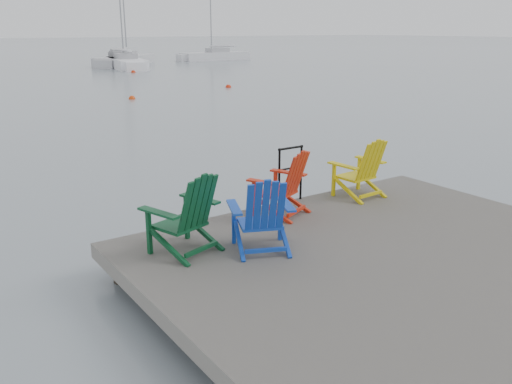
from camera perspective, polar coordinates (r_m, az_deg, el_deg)
ground at (r=7.17m, az=14.18°, el=-10.06°), size 400.00×400.00×0.00m
dock at (r=7.02m, az=14.38°, el=-7.53°), size 6.00×5.00×1.40m
handrail at (r=8.64m, az=3.64°, el=2.46°), size 0.48×0.04×0.90m
chair_green at (r=6.68m, az=-7.31°, el=-2.20°), size 0.97×0.92×1.03m
chair_blue at (r=6.68m, az=0.65°, el=-2.30°), size 0.95×0.91×0.98m
chair_red at (r=8.00m, az=2.94°, el=0.96°), size 0.95×0.91×0.98m
chair_yellow at (r=9.03m, az=11.08°, el=2.50°), size 0.82×0.76×0.98m
sailboat_near at (r=47.79m, az=-13.61°, el=13.00°), size 3.73×8.65×11.59m
sailboat_mid at (r=51.70m, az=-13.60°, el=13.26°), size 7.98×8.40×12.61m
sailboat_far at (r=58.13m, az=-4.35°, el=14.02°), size 7.42×2.34×10.24m
buoy_a at (r=26.45m, az=-12.92°, el=9.52°), size 0.32×0.32×0.32m
buoy_c at (r=31.03m, az=-2.93°, el=10.94°), size 0.33×0.33×0.33m
buoy_d at (r=42.68m, az=-12.79°, el=12.17°), size 0.34×0.34×0.34m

